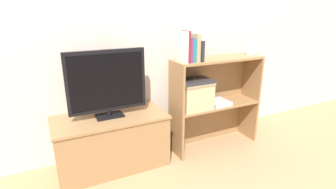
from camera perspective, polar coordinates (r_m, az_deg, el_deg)
ground_plane at (r=2.39m, az=1.50°, el=-14.72°), size 16.00×16.00×0.00m
wall_back at (r=2.44m, az=-3.67°, el=15.82°), size 10.00×0.05×2.40m
tv_stand at (r=2.30m, az=-12.22°, el=-9.91°), size 0.92×0.46×0.46m
tv at (r=2.11m, az=-13.13°, el=2.55°), size 0.63×0.14×0.55m
bookshelf_lower_tier at (r=2.65m, az=9.38°, el=-4.84°), size 0.87×0.27×0.43m
bookshelf_upper_tier at (r=2.51m, az=9.89°, el=4.39°), size 0.87×0.27×0.44m
book_ivory at (r=2.17m, az=3.21°, el=10.27°), size 0.03×0.14×0.25m
book_maroon at (r=2.19m, az=3.86°, el=10.35°), size 0.02×0.13×0.26m
book_plum at (r=2.20m, az=4.41°, el=9.69°), size 0.02×0.13×0.20m
book_teal at (r=2.22m, az=5.08°, el=9.64°), size 0.03×0.13×0.20m
book_tan at (r=2.24m, az=5.94°, el=10.13°), size 0.04×0.12×0.23m
book_charcoal at (r=2.26m, az=6.68°, el=9.46°), size 0.02×0.15×0.17m
baby_monitor at (r=2.67m, az=17.50°, el=9.42°), size 0.05×0.03×0.14m
storage_basket_left at (r=2.36m, az=5.71°, el=0.07°), size 0.29×0.24×0.25m
laptop at (r=2.32m, az=5.80°, el=2.99°), size 0.31×0.22×0.02m
magazine_stack at (r=2.53m, az=10.78°, el=-1.71°), size 0.20×0.20×0.04m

